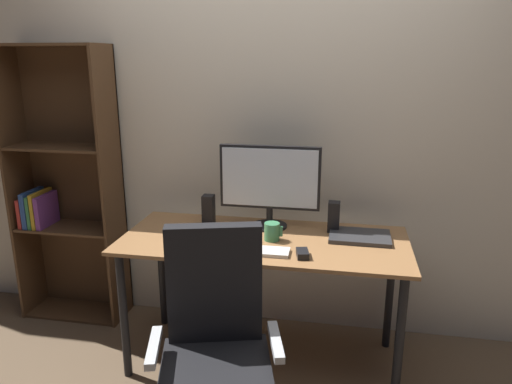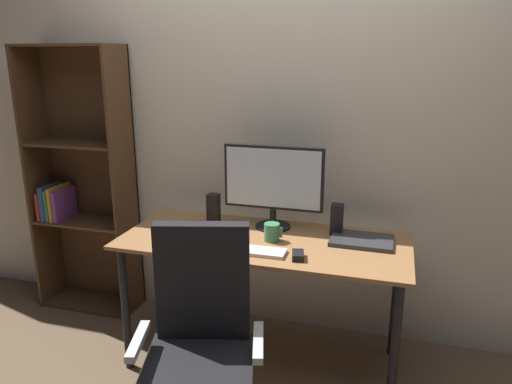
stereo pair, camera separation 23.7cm
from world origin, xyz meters
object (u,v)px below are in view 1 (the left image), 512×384
object	(u,v)px
monitor	(270,181)
laptop	(360,236)
coffee_mug	(272,232)
keyboard	(260,251)
desk	(264,254)
speaker_left	(209,209)
speaker_right	(334,217)
bookshelf	(65,189)
office_chair	(216,362)
mouse	(302,254)

from	to	relation	value
monitor	laptop	bearing A→B (deg)	-10.27
coffee_mug	keyboard	bearing A→B (deg)	-100.07
desk	laptop	bearing A→B (deg)	11.06
speaker_left	speaker_right	world-z (taller)	same
speaker_right	speaker_left	bearing A→B (deg)	180.00
bookshelf	desk	bearing A→B (deg)	-13.68
speaker_right	bookshelf	distance (m)	1.71
monitor	speaker_right	size ratio (longest dim) A/B	3.30
office_chair	bookshelf	bearing A→B (deg)	125.60
desk	speaker_left	distance (m)	0.43
mouse	speaker_right	world-z (taller)	speaker_right
bookshelf	keyboard	bearing A→B (deg)	-20.86
desk	mouse	bearing A→B (deg)	-41.79
coffee_mug	monitor	bearing A→B (deg)	102.37
speaker_right	office_chair	bearing A→B (deg)	-116.40
mouse	office_chair	world-z (taller)	office_chair
mouse	speaker_left	xyz separation A→B (m)	(-0.58, 0.38, 0.07)
speaker_right	desk	bearing A→B (deg)	-153.27
keyboard	speaker_right	xyz separation A→B (m)	(0.35, 0.37, 0.08)
mouse	bookshelf	bearing A→B (deg)	149.79
mouse	keyboard	bearing A→B (deg)	165.77
keyboard	coffee_mug	bearing A→B (deg)	79.12
desk	coffee_mug	bearing A→B (deg)	-12.51
monitor	speaker_right	bearing A→B (deg)	-1.26
coffee_mug	speaker_left	world-z (taller)	speaker_left
mouse	laptop	world-z (taller)	mouse
desk	coffee_mug	world-z (taller)	coffee_mug
keyboard	mouse	size ratio (longest dim) A/B	3.02
mouse	bookshelf	xyz separation A→B (m)	(-1.57, 0.53, 0.10)
monitor	coffee_mug	bearing A→B (deg)	-77.63
mouse	office_chair	bearing A→B (deg)	-132.79
monitor	laptop	xyz separation A→B (m)	(0.50, -0.09, -0.26)
speaker_left	mouse	bearing A→B (deg)	-33.37
monitor	bookshelf	world-z (taller)	bookshelf
coffee_mug	laptop	bearing A→B (deg)	13.35
monitor	coffee_mug	size ratio (longest dim) A/B	5.74
coffee_mug	office_chair	world-z (taller)	office_chair
desk	keyboard	world-z (taller)	keyboard
speaker_left	keyboard	bearing A→B (deg)	-45.25
mouse	speaker_right	size ratio (longest dim) A/B	0.56
desk	speaker_right	bearing A→B (deg)	26.73
keyboard	speaker_right	distance (m)	0.51
laptop	speaker_right	bearing A→B (deg)	150.90
desk	speaker_left	world-z (taller)	speaker_left
mouse	speaker_left	distance (m)	0.70
keyboard	bookshelf	world-z (taller)	bookshelf
monitor	speaker_left	bearing A→B (deg)	-178.74
monitor	office_chair	distance (m)	1.05
coffee_mug	office_chair	bearing A→B (deg)	-100.23
speaker_left	bookshelf	distance (m)	1.00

